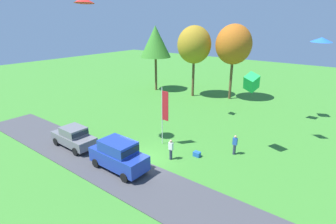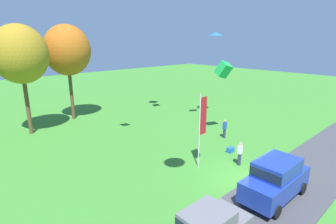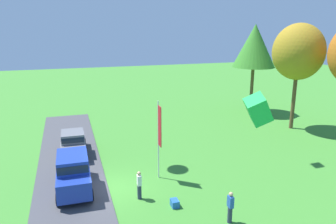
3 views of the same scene
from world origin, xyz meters
TOP-DOWN VIEW (x-y plane):
  - ground_plane at (0.00, 0.00)m, footprint 120.00×120.00m
  - pavement_strip at (0.00, -2.41)m, footprint 36.00×4.40m
  - car_sedan_mid_row at (-6.28, -2.06)m, footprint 4.43×2.01m
  - car_suv_far_end at (-0.43, -2.20)m, footprint 4.62×2.09m
  - person_on_lawn at (5.39, 5.25)m, footprint 0.36×0.24m
  - person_beside_suv at (1.71, 1.36)m, footprint 0.36×0.24m
  - tree_far_right at (-13.61, 17.86)m, footprint 4.68×4.68m
  - tree_center_back at (-7.04, 18.43)m, footprint 4.72×4.72m
  - tree_far_left at (-2.05, 20.33)m, footprint 4.83×4.83m
  - flag_banner at (-0.37, 3.17)m, footprint 0.71×0.08m
  - cooler_box at (3.12, 3.05)m, footprint 0.56×0.40m
  - kite_delta_low_drifter at (-5.33, -0.31)m, footprint 2.05×2.06m
  - kite_box_over_trees at (5.93, 6.10)m, footprint 1.29×1.53m
  - kite_delta_trailing_tail at (9.62, 9.91)m, footprint 2.14×2.14m

SIDE VIEW (x-z plane):
  - ground_plane at x=0.00m, z-range 0.00..0.00m
  - pavement_strip at x=0.00m, z-range 0.00..0.06m
  - cooler_box at x=3.12m, z-range 0.00..0.40m
  - person_on_lawn at x=5.39m, z-range 0.02..1.73m
  - person_beside_suv at x=1.71m, z-range 0.02..1.73m
  - car_sedan_mid_row at x=-6.28m, z-range 0.12..1.96m
  - car_suv_far_end at x=-0.43m, z-range 0.16..2.44m
  - flag_banner at x=-0.37m, z-range 0.69..5.90m
  - kite_box_over_trees at x=5.93m, z-range 5.21..6.89m
  - tree_center_back at x=-7.04m, z-range 2.36..12.32m
  - tree_far_right at x=-13.61m, z-range 2.57..12.44m
  - tree_far_left at x=-2.05m, z-range 2.41..12.60m
  - kite_delta_trailing_tail at x=9.62m, z-range 8.96..9.39m
  - kite_delta_low_drifter at x=-5.33m, z-range 11.76..12.27m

